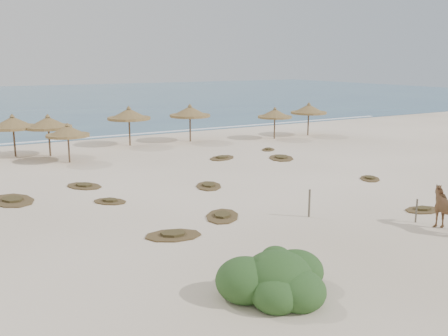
% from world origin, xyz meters
% --- Properties ---
extents(ground, '(160.00, 160.00, 0.00)m').
position_xyz_m(ground, '(0.00, 0.00, 0.00)').
color(ground, white).
rests_on(ground, ground).
extents(ocean, '(200.00, 100.00, 0.01)m').
position_xyz_m(ocean, '(0.00, 75.00, 0.00)').
color(ocean, '#285378').
rests_on(ocean, ground).
extents(foam_line, '(70.00, 0.60, 0.01)m').
position_xyz_m(foam_line, '(0.00, 26.00, 0.00)').
color(foam_line, white).
rests_on(foam_line, ground).
extents(palapa_1, '(3.90, 3.90, 3.06)m').
position_xyz_m(palapa_1, '(-6.42, 19.88, 2.37)').
color(palapa_1, brown).
rests_on(palapa_1, ground).
extents(palapa_2, '(3.46, 3.46, 3.03)m').
position_xyz_m(palapa_2, '(-4.24, 18.87, 2.35)').
color(palapa_2, brown).
rests_on(palapa_2, ground).
extents(palapa_3, '(3.31, 3.31, 2.68)m').
position_xyz_m(palapa_3, '(-3.59, 15.87, 2.08)').
color(palapa_3, brown).
rests_on(palapa_3, ground).
extents(palapa_4, '(3.53, 3.53, 3.18)m').
position_xyz_m(palapa_4, '(2.24, 20.37, 2.47)').
color(palapa_4, brown).
rests_on(palapa_4, ground).
extents(palapa_5, '(4.17, 4.17, 3.17)m').
position_xyz_m(palapa_5, '(7.34, 19.79, 2.46)').
color(palapa_5, brown).
rests_on(palapa_5, ground).
extents(palapa_6, '(3.81, 3.81, 2.78)m').
position_xyz_m(palapa_6, '(14.35, 17.45, 2.15)').
color(palapa_6, brown).
rests_on(palapa_6, ground).
extents(palapa_7, '(3.23, 3.23, 3.01)m').
position_xyz_m(palapa_7, '(18.16, 17.54, 2.34)').
color(palapa_7, brown).
rests_on(palapa_7, ground).
extents(fence_post_near, '(0.10, 0.10, 1.24)m').
position_xyz_m(fence_post_near, '(2.64, -1.44, 0.62)').
color(fence_post_near, '#6A624F').
rests_on(fence_post_near, ground).
extents(fence_post_far, '(0.10, 0.10, 1.02)m').
position_xyz_m(fence_post_far, '(6.06, -4.28, 0.51)').
color(fence_post_far, '#6A624F').
rests_on(fence_post_far, ground).
extents(bush, '(3.46, 3.05, 1.55)m').
position_xyz_m(bush, '(-2.96, -6.78, 0.51)').
color(bush, '#345A26').
rests_on(bush, ground).
extents(scrub_1, '(2.37, 3.15, 0.16)m').
position_xyz_m(scrub_1, '(-8.23, 7.71, 0.05)').
color(scrub_1, brown).
rests_on(scrub_1, ground).
extents(scrub_2, '(1.93, 1.98, 0.16)m').
position_xyz_m(scrub_2, '(-4.19, 5.18, 0.05)').
color(scrub_2, brown).
rests_on(scrub_2, ground).
extents(scrub_3, '(2.09, 2.46, 0.16)m').
position_xyz_m(scrub_3, '(1.38, 5.45, 0.05)').
color(scrub_3, brown).
rests_on(scrub_3, ground).
extents(scrub_4, '(1.89, 1.98, 0.16)m').
position_xyz_m(scrub_4, '(10.22, 2.31, 0.05)').
color(scrub_4, brown).
rests_on(scrub_4, ground).
extents(scrub_5, '(2.71, 3.07, 0.16)m').
position_xyz_m(scrub_5, '(9.51, 9.89, 0.05)').
color(scrub_5, brown).
rests_on(scrub_5, ground).
extents(scrub_7, '(2.65, 2.34, 0.16)m').
position_xyz_m(scrub_7, '(5.93, 11.95, 0.05)').
color(scrub_7, brown).
rests_on(scrub_7, ground).
extents(scrub_9, '(2.41, 2.61, 0.16)m').
position_xyz_m(scrub_9, '(-0.64, 0.44, 0.05)').
color(scrub_9, brown).
rests_on(scrub_9, ground).
extents(scrub_10, '(1.71, 1.69, 0.16)m').
position_xyz_m(scrub_10, '(10.63, 13.06, 0.05)').
color(scrub_10, brown).
rests_on(scrub_10, ground).
extents(scrub_11, '(2.56, 2.06, 0.16)m').
position_xyz_m(scrub_11, '(-3.51, -0.71, 0.05)').
color(scrub_11, brown).
rests_on(scrub_11, ground).
extents(scrub_12, '(1.92, 1.45, 0.16)m').
position_xyz_m(scrub_12, '(7.73, -3.32, 0.05)').
color(scrub_12, brown).
rests_on(scrub_12, ground).
extents(scrub_13, '(2.31, 2.58, 0.16)m').
position_xyz_m(scrub_13, '(-4.47, 8.82, 0.05)').
color(scrub_13, brown).
rests_on(scrub_13, ground).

